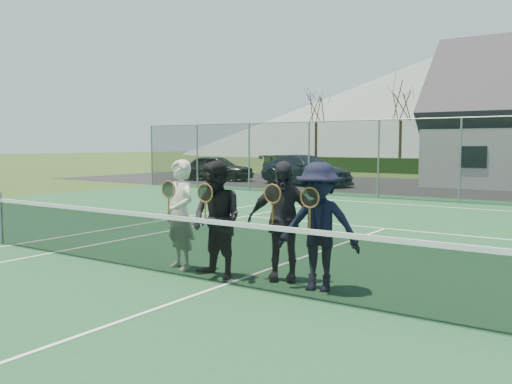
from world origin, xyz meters
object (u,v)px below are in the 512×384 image
Objects in this scene: tennis_net at (225,250)px; player_a at (180,214)px; car_c at (306,170)px; car_a at (217,168)px; player_b at (217,220)px; player_d at (319,227)px; player_c at (282,221)px; car_b at (303,171)px.

tennis_net is 1.36m from player_a.
car_a is at bearing 103.72° from car_c.
car_a is 22.91m from player_b.
car_c is at bearing 119.48° from player_d.
player_c is at bearing -149.07° from car_a.
player_d is (15.83, -17.73, 0.19)m from car_a.
car_a is at bearing 130.76° from player_c.
player_a is 0.88m from player_b.
player_a is at bearing -160.07° from car_b.
tennis_net is (14.58, -18.24, -0.19)m from car_a.
player_b is 1.00m from player_c.
car_b is 2.25× the size of player_a.
car_b is 20.56m from player_b.
tennis_net is at bearing -18.46° from player_a.
player_d is at bearing -15.57° from player_c.
car_c is at bearing -103.05° from car_a.
tennis_net is 6.49× the size of player_c.
car_b is 20.97m from tennis_net.
car_b is at bearing 116.24° from tennis_net.
player_d is (10.52, -18.29, 0.25)m from car_b.
player_a is (8.03, -18.39, 0.26)m from car_b.
car_a is 2.38× the size of player_d.
car_b is at bearing 113.58° from player_a.
player_b is 1.00× the size of player_c.
player_c is (9.11, -17.19, 0.14)m from car_c.
player_c and player_d have the same top height.
car_b is 0.35× the size of tennis_net.
car_c is at bearing -146.27° from car_b.
car_c is 19.86m from tennis_net.
tennis_net is 1.40m from player_d.
player_b is (14.21, -17.97, 0.19)m from car_a.
car_b is at bearing -93.78° from car_a.
tennis_net is at bearing -151.20° from car_a.
car_a is 1.06× the size of car_b.
car_c is at bearing 114.97° from player_b.
player_d reaches higher than car_a.
player_c reaches higher than car_c.
car_c reaches higher than car_b.
player_a is 1.80m from player_c.
car_a reaches higher than car_b.
car_b is 0.76× the size of car_c.
player_d is at bearing 2.34° from player_a.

